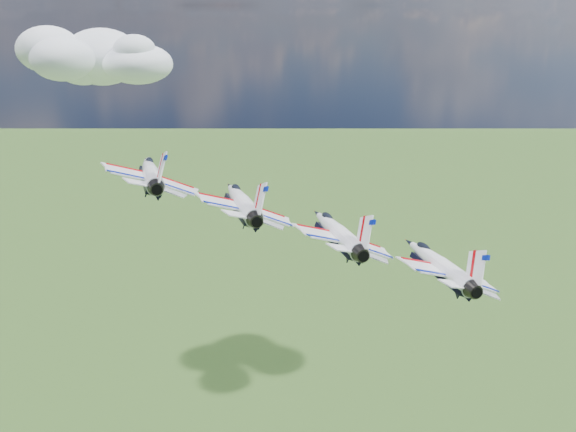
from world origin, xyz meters
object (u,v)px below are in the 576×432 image
jet_0 (151,172)px  jet_1 (241,201)px  jet_2 (336,231)px  jet_3 (437,263)px

jet_0 → jet_1: jet_0 is taller
jet_2 → jet_3: size_ratio=1.00×
jet_0 → jet_3: 35.07m
jet_0 → jet_2: (15.05, -17.08, -5.32)m
jet_2 → jet_3: bearing=-31.8°
jet_0 → jet_1: (7.52, -8.54, -2.66)m
jet_1 → jet_3: jet_1 is taller
jet_2 → jet_3: jet_2 is taller
jet_1 → jet_2: 11.69m
jet_0 → jet_2: size_ratio=1.00×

